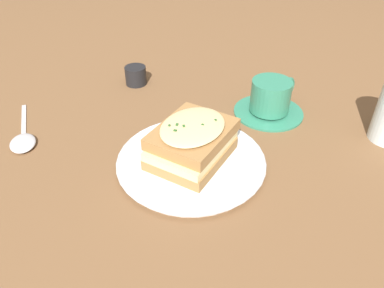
% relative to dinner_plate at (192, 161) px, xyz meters
% --- Properties ---
extents(ground_plane, '(2.40, 2.40, 0.00)m').
position_rel_dinner_plate_xyz_m(ground_plane, '(0.00, -0.03, -0.01)').
color(ground_plane, brown).
extents(dinner_plate, '(0.24, 0.24, 0.02)m').
position_rel_dinner_plate_xyz_m(dinner_plate, '(0.00, 0.00, 0.00)').
color(dinner_plate, white).
rests_on(dinner_plate, ground_plane).
extents(sandwich, '(0.16, 0.14, 0.06)m').
position_rel_dinner_plate_xyz_m(sandwich, '(-0.00, -0.00, 0.04)').
color(sandwich, '#A37542').
rests_on(sandwich, dinner_plate).
extents(teacup_with_saucer, '(0.14, 0.13, 0.07)m').
position_rel_dinner_plate_xyz_m(teacup_with_saucer, '(-0.22, -0.03, 0.02)').
color(teacup_with_saucer, '#338466').
rests_on(teacup_with_saucer, ground_plane).
extents(spoon, '(0.08, 0.17, 0.01)m').
position_rel_dinner_plate_xyz_m(spoon, '(0.19, -0.23, -0.00)').
color(spoon, silver).
rests_on(spoon, ground_plane).
extents(condiment_pot, '(0.05, 0.05, 0.04)m').
position_rel_dinner_plate_xyz_m(condiment_pot, '(-0.08, -0.30, 0.01)').
color(condiment_pot, black).
rests_on(condiment_pot, ground_plane).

